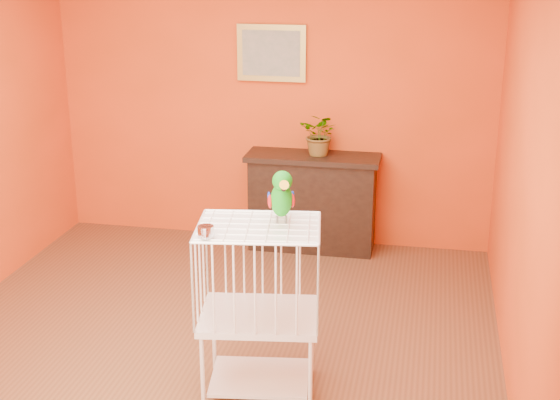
# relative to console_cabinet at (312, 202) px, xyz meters

# --- Properties ---
(ground) EXTENTS (4.50, 4.50, 0.00)m
(ground) POSITION_rel_console_cabinet_xyz_m (-0.41, -2.04, -0.44)
(ground) COLOR brown
(ground) RESTS_ON ground
(room_shell) EXTENTS (4.50, 4.50, 4.50)m
(room_shell) POSITION_rel_console_cabinet_xyz_m (-0.41, -2.04, 1.14)
(room_shell) COLOR #E24715
(room_shell) RESTS_ON ground
(console_cabinet) EXTENTS (1.19, 0.43, 0.88)m
(console_cabinet) POSITION_rel_console_cabinet_xyz_m (0.00, 0.00, 0.00)
(console_cabinet) COLOR black
(console_cabinet) RESTS_ON ground
(potted_plant) EXTENTS (0.44, 0.46, 0.30)m
(potted_plant) POSITION_rel_console_cabinet_xyz_m (0.07, 0.03, 0.59)
(potted_plant) COLOR #26722D
(potted_plant) RESTS_ON console_cabinet
(framed_picture) EXTENTS (0.62, 0.04, 0.50)m
(framed_picture) POSITION_rel_console_cabinet_xyz_m (-0.41, 0.18, 1.31)
(framed_picture) COLOR #AB903D
(framed_picture) RESTS_ON room_shell
(birdcage) EXTENTS (0.78, 0.64, 1.10)m
(birdcage) POSITION_rel_console_cabinet_xyz_m (0.06, -2.44, 0.13)
(birdcage) COLOR white
(birdcage) RESTS_ON ground
(feed_cup) EXTENTS (0.09, 0.09, 0.07)m
(feed_cup) POSITION_rel_console_cabinet_xyz_m (-0.18, -2.68, 0.69)
(feed_cup) COLOR silver
(feed_cup) RESTS_ON birdcage
(parrot) EXTENTS (0.18, 0.30, 0.34)m
(parrot) POSITION_rel_console_cabinet_xyz_m (0.19, -2.37, 0.83)
(parrot) COLOR #59544C
(parrot) RESTS_ON birdcage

